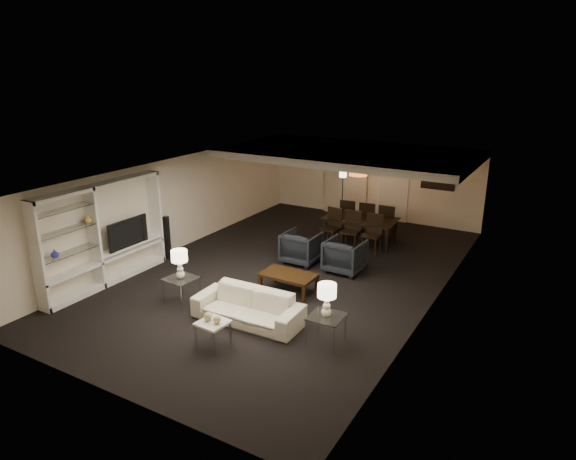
% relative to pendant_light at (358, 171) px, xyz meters
% --- Properties ---
extents(floor, '(11.00, 11.00, 0.00)m').
position_rel_pendant_light_xyz_m(floor, '(-0.30, -3.50, -1.92)').
color(floor, black).
rests_on(floor, ground).
extents(ceiling, '(7.00, 11.00, 0.02)m').
position_rel_pendant_light_xyz_m(ceiling, '(-0.30, -3.50, 0.58)').
color(ceiling, silver).
rests_on(ceiling, ground).
extents(wall_back, '(7.00, 0.02, 2.50)m').
position_rel_pendant_light_xyz_m(wall_back, '(-0.30, 2.00, -0.67)').
color(wall_back, beige).
rests_on(wall_back, ground).
extents(wall_front, '(7.00, 0.02, 2.50)m').
position_rel_pendant_light_xyz_m(wall_front, '(-0.30, -9.00, -0.67)').
color(wall_front, beige).
rests_on(wall_front, ground).
extents(wall_left, '(0.02, 11.00, 2.50)m').
position_rel_pendant_light_xyz_m(wall_left, '(-3.80, -3.50, -0.67)').
color(wall_left, beige).
rests_on(wall_left, ground).
extents(wall_right, '(0.02, 11.00, 2.50)m').
position_rel_pendant_light_xyz_m(wall_right, '(3.20, -3.50, -0.67)').
color(wall_right, beige).
rests_on(wall_right, ground).
extents(ceiling_soffit, '(7.00, 4.00, 0.20)m').
position_rel_pendant_light_xyz_m(ceiling_soffit, '(-0.30, 0.00, 0.48)').
color(ceiling_soffit, silver).
rests_on(ceiling_soffit, ceiling).
extents(curtains, '(1.50, 0.12, 2.40)m').
position_rel_pendant_light_xyz_m(curtains, '(-1.20, 1.92, -0.72)').
color(curtains, beige).
rests_on(curtains, wall_back).
extents(door, '(0.90, 0.05, 2.10)m').
position_rel_pendant_light_xyz_m(door, '(0.40, 1.97, -0.87)').
color(door, silver).
rests_on(door, wall_back).
extents(painting, '(0.95, 0.04, 0.65)m').
position_rel_pendant_light_xyz_m(painting, '(1.80, 1.96, -0.37)').
color(painting, '#142D38').
rests_on(painting, wall_back).
extents(media_unit, '(0.38, 3.40, 2.35)m').
position_rel_pendant_light_xyz_m(media_unit, '(-3.61, -6.10, -0.74)').
color(media_unit, white).
rests_on(media_unit, wall_left).
extents(pendant_light, '(0.52, 0.52, 0.24)m').
position_rel_pendant_light_xyz_m(pendant_light, '(0.00, 0.00, 0.00)').
color(pendant_light, '#D8591E').
rests_on(pendant_light, ceiling_soffit).
extents(sofa, '(2.21, 0.91, 0.64)m').
position_rel_pendant_light_xyz_m(sofa, '(0.25, -6.02, -1.60)').
color(sofa, beige).
rests_on(sofa, floor).
extents(coffee_table, '(1.21, 0.71, 0.43)m').
position_rel_pendant_light_xyz_m(coffee_table, '(0.25, -4.42, -1.70)').
color(coffee_table, black).
rests_on(coffee_table, floor).
extents(armchair_left, '(0.88, 0.90, 0.81)m').
position_rel_pendant_light_xyz_m(armchair_left, '(-0.35, -2.72, -1.51)').
color(armchair_left, black).
rests_on(armchair_left, floor).
extents(armchair_right, '(0.89, 0.92, 0.81)m').
position_rel_pendant_light_xyz_m(armchair_right, '(0.85, -2.72, -1.51)').
color(armchair_right, black).
rests_on(armchair_right, floor).
extents(side_table_left, '(0.66, 0.66, 0.56)m').
position_rel_pendant_light_xyz_m(side_table_left, '(-1.45, -6.02, -1.64)').
color(side_table_left, silver).
rests_on(side_table_left, floor).
extents(side_table_right, '(0.63, 0.63, 0.56)m').
position_rel_pendant_light_xyz_m(side_table_right, '(1.95, -6.02, -1.64)').
color(side_table_right, silver).
rests_on(side_table_right, floor).
extents(table_lamp_left, '(0.35, 0.35, 0.62)m').
position_rel_pendant_light_xyz_m(table_lamp_left, '(-1.45, -6.02, -1.05)').
color(table_lamp_left, beige).
rests_on(table_lamp_left, side_table_left).
extents(table_lamp_right, '(0.35, 0.35, 0.62)m').
position_rel_pendant_light_xyz_m(table_lamp_right, '(1.95, -6.02, -1.05)').
color(table_lamp_right, white).
rests_on(table_lamp_right, side_table_right).
extents(marble_table, '(0.54, 0.54, 0.50)m').
position_rel_pendant_light_xyz_m(marble_table, '(0.25, -7.12, -1.67)').
color(marble_table, white).
rests_on(marble_table, floor).
extents(gold_gourd_a, '(0.16, 0.16, 0.16)m').
position_rel_pendant_light_xyz_m(gold_gourd_a, '(0.15, -7.12, -1.34)').
color(gold_gourd_a, '#CCBD6C').
rests_on(gold_gourd_a, marble_table).
extents(gold_gourd_b, '(0.14, 0.14, 0.14)m').
position_rel_pendant_light_xyz_m(gold_gourd_b, '(0.35, -7.12, -1.35)').
color(gold_gourd_b, '#D7C471').
rests_on(gold_gourd_b, marble_table).
extents(television, '(1.16, 0.15, 0.67)m').
position_rel_pendant_light_xyz_m(television, '(-3.58, -5.51, -0.84)').
color(television, black).
rests_on(television, media_unit).
extents(vase_blue, '(0.17, 0.17, 0.17)m').
position_rel_pendant_light_xyz_m(vase_blue, '(-3.61, -7.36, -0.77)').
color(vase_blue, '#24359D').
rests_on(vase_blue, media_unit).
extents(vase_amber, '(0.16, 0.16, 0.17)m').
position_rel_pendant_light_xyz_m(vase_amber, '(-3.61, -6.45, -0.28)').
color(vase_amber, gold).
rests_on(vase_amber, media_unit).
extents(floor_speaker, '(0.14, 0.14, 1.14)m').
position_rel_pendant_light_xyz_m(floor_speaker, '(-3.50, -4.21, -1.35)').
color(floor_speaker, black).
rests_on(floor_speaker, floor).
extents(dining_table, '(2.08, 1.25, 0.71)m').
position_rel_pendant_light_xyz_m(dining_table, '(0.34, -0.55, -1.57)').
color(dining_table, black).
rests_on(dining_table, floor).
extents(chair_nl, '(0.54, 0.54, 1.05)m').
position_rel_pendant_light_xyz_m(chair_nl, '(-0.26, -1.20, -1.39)').
color(chair_nl, black).
rests_on(chair_nl, floor).
extents(chair_nm, '(0.52, 0.52, 1.05)m').
position_rel_pendant_light_xyz_m(chair_nm, '(0.34, -1.20, -1.39)').
color(chair_nm, black).
rests_on(chair_nm, floor).
extents(chair_nr, '(0.49, 0.49, 1.05)m').
position_rel_pendant_light_xyz_m(chair_nr, '(0.94, -1.20, -1.39)').
color(chair_nr, black).
rests_on(chair_nr, floor).
extents(chair_fl, '(0.52, 0.52, 1.05)m').
position_rel_pendant_light_xyz_m(chair_fl, '(-0.26, 0.10, -1.39)').
color(chair_fl, black).
rests_on(chair_fl, floor).
extents(chair_fm, '(0.54, 0.54, 1.05)m').
position_rel_pendant_light_xyz_m(chair_fm, '(0.34, 0.10, -1.39)').
color(chair_fm, black).
rests_on(chair_fm, floor).
extents(chair_fr, '(0.52, 0.52, 1.05)m').
position_rel_pendant_light_xyz_m(chair_fr, '(0.94, 0.10, -1.39)').
color(chair_fr, black).
rests_on(chair_fr, floor).
extents(floor_lamp, '(0.31, 0.31, 1.62)m').
position_rel_pendant_light_xyz_m(floor_lamp, '(-1.02, 1.25, -1.11)').
color(floor_lamp, black).
rests_on(floor_lamp, floor).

